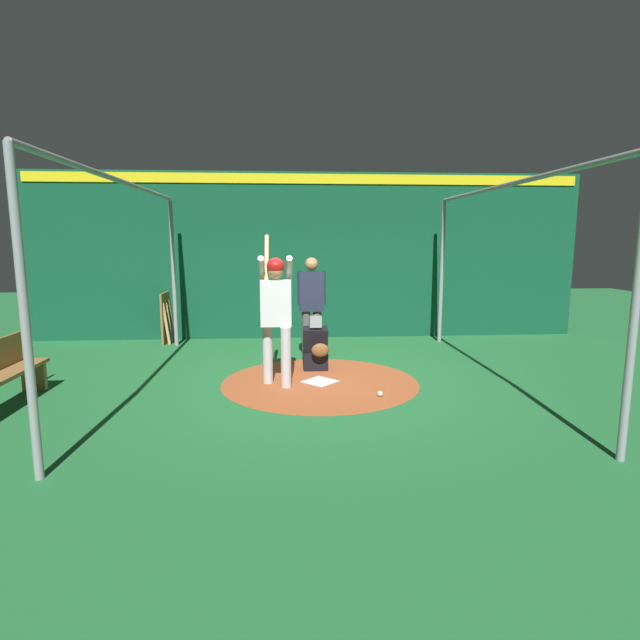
{
  "coord_description": "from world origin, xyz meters",
  "views": [
    {
      "loc": [
        7.26,
        -0.51,
        2.12
      ],
      "look_at": [
        0.0,
        0.0,
        0.95
      ],
      "focal_mm": 28.08,
      "sensor_mm": 36.0,
      "label": 1
    }
  ],
  "objects": [
    {
      "name": "ground_plane",
      "position": [
        0.0,
        0.0,
        0.0
      ],
      "size": [
        27.8,
        27.8,
        0.0
      ],
      "primitive_type": "plane",
      "color": "#216633"
    },
    {
      "name": "dirt_circle",
      "position": [
        0.0,
        0.0,
        0.0
      ],
      "size": [
        2.96,
        2.96,
        0.01
      ],
      "primitive_type": "cylinder",
      "color": "#9E4C28",
      "rests_on": "ground"
    },
    {
      "name": "home_plate",
      "position": [
        0.0,
        0.0,
        0.01
      ],
      "size": [
        0.59,
        0.59,
        0.01
      ],
      "primitive_type": "cube",
      "rotation": [
        0.0,
        0.0,
        0.79
      ],
      "color": "white",
      "rests_on": "dirt_circle"
    },
    {
      "name": "batter",
      "position": [
        0.09,
        -0.65,
        1.15
      ],
      "size": [
        0.68,
        0.49,
        2.2
      ],
      "color": "#BCBCC0",
      "rests_on": "ground"
    },
    {
      "name": "catcher",
      "position": [
        -0.77,
        -0.02,
        0.36
      ],
      "size": [
        0.58,
        0.4,
        0.92
      ],
      "color": "black",
      "rests_on": "ground"
    },
    {
      "name": "umpire",
      "position": [
        -1.45,
        -0.05,
        1.03
      ],
      "size": [
        0.23,
        0.49,
        1.82
      ],
      "color": "#4C4C51",
      "rests_on": "ground"
    },
    {
      "name": "back_wall",
      "position": [
        -3.6,
        0.0,
        1.78
      ],
      "size": [
        0.23,
        11.8,
        3.53
      ],
      "color": "#0F472D",
      "rests_on": "ground"
    },
    {
      "name": "cage_frame",
      "position": [
        0.0,
        0.0,
        2.08
      ],
      "size": [
        5.87,
        5.53,
        2.94
      ],
      "color": "gray",
      "rests_on": "ground"
    },
    {
      "name": "bat_rack",
      "position": [
        -3.36,
        -2.97,
        0.49
      ],
      "size": [
        1.06,
        0.2,
        1.05
      ],
      "color": "olive",
      "rests_on": "ground"
    },
    {
      "name": "baseball_0",
      "position": [
        0.76,
        0.77,
        0.04
      ],
      "size": [
        0.07,
        0.07,
        0.07
      ],
      "primitive_type": "sphere",
      "color": "white",
      "rests_on": "dirt_circle"
    }
  ]
}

